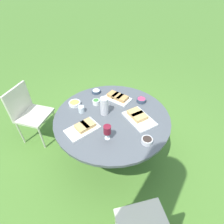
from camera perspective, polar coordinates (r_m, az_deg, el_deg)
ground_plane at (r=2.70m, az=0.00°, el=-13.09°), size 40.00×40.00×0.00m
dining_table at (r=2.22m, az=0.00°, el=-3.07°), size 1.42×1.42×0.74m
chair_near_left at (r=2.85m, az=-25.66°, el=0.42°), size 0.51×0.53×0.89m
water_pitcher at (r=2.12m, az=-2.55°, el=1.95°), size 0.11×0.10×0.23m
wine_glass at (r=1.80m, az=-1.56°, el=-5.90°), size 0.08×0.08×0.18m
platter_bread_main at (r=2.42m, az=1.83°, el=4.85°), size 0.41×0.36×0.06m
platter_charcuterie at (r=2.13m, az=8.55°, el=-1.54°), size 0.42×0.47×0.06m
platter_sandwich_side at (r=2.00m, az=-9.23°, el=-4.97°), size 0.42×0.41×0.06m
bowl_fries at (r=2.37m, az=-12.08°, el=2.80°), size 0.15×0.15×0.04m
bowl_salad at (r=2.33m, az=-5.21°, el=3.32°), size 0.09×0.09×0.07m
bowl_olives at (r=1.87m, az=11.35°, el=-9.10°), size 0.12×0.12×0.06m
bowl_dip_red at (r=2.40m, az=9.55°, el=3.90°), size 0.13×0.13×0.05m
bowl_dip_cream at (r=2.56m, az=-5.21°, el=6.74°), size 0.12×0.12×0.04m
cup_water_near at (r=2.22m, az=-10.02°, el=0.89°), size 0.08×0.08×0.08m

